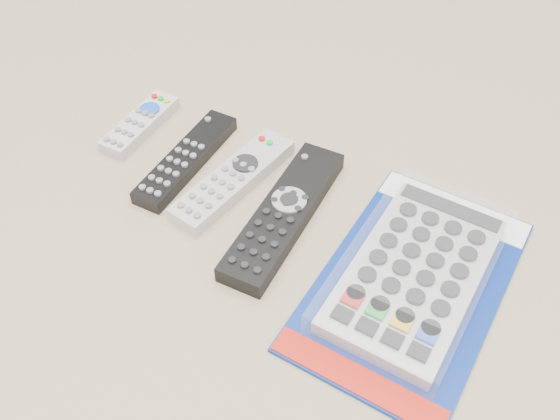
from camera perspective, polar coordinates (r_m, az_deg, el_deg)
The scene contains 5 objects.
remote_small_grey at distance 0.91m, azimuth -12.69°, elevation 7.68°, with size 0.04×0.14×0.02m.
remote_slim_black at distance 0.84m, azimuth -8.59°, elevation 4.63°, with size 0.05×0.19×0.02m.
remote_silver_dvd at distance 0.81m, azimuth -4.31°, elevation 2.80°, with size 0.08×0.20×0.02m.
remote_large_black at distance 0.76m, azimuth 0.37°, elevation -0.36°, with size 0.07×0.24×0.03m.
jumbo_remote_packaged at distance 0.71m, azimuth 12.24°, elevation -5.62°, with size 0.20×0.32×0.04m.
Camera 1 is at (0.27, -0.47, 0.57)m, focal length 40.00 mm.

